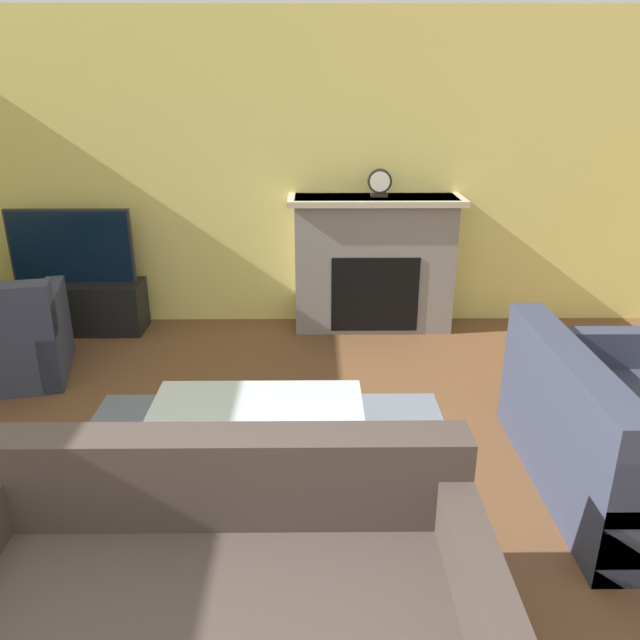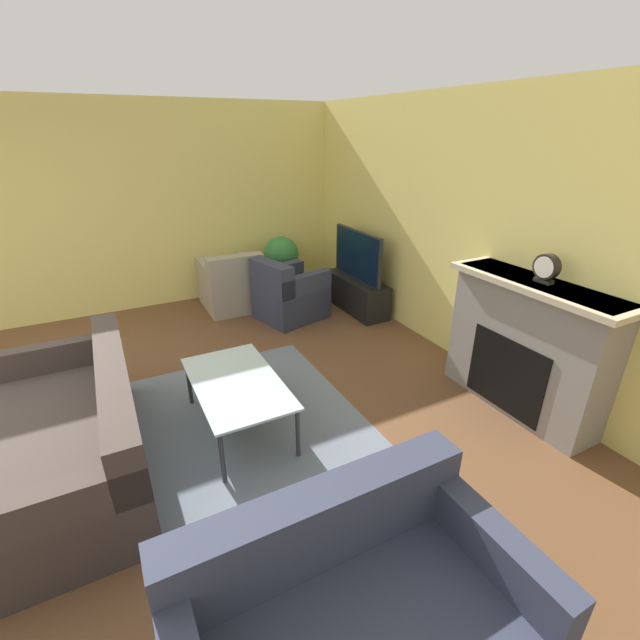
% 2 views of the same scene
% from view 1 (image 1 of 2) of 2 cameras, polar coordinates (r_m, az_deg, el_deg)
% --- Properties ---
extents(wall_back, '(8.88, 0.06, 2.70)m').
position_cam_1_polar(wall_back, '(5.66, -7.18, 13.04)').
color(wall_back, '#EADB72').
rests_on(wall_back, ground_plane).
extents(area_rug, '(2.37, 1.86, 0.00)m').
position_cam_1_polar(area_rug, '(3.77, -5.47, -13.42)').
color(area_rug, slate).
rests_on(area_rug, ground_plane).
extents(fireplace, '(1.51, 0.45, 1.20)m').
position_cam_1_polar(fireplace, '(5.58, 4.94, 5.37)').
color(fireplace, gray).
rests_on(fireplace, ground_plane).
extents(tv_stand, '(1.13, 0.38, 0.45)m').
position_cam_1_polar(tv_stand, '(5.99, -21.08, 1.13)').
color(tv_stand, black).
rests_on(tv_stand, ground_plane).
extents(tv, '(1.06, 0.06, 0.66)m').
position_cam_1_polar(tv, '(5.83, -21.80, 6.24)').
color(tv, '#232328').
rests_on(tv, tv_stand).
extents(couch_sectional, '(1.98, 0.97, 0.82)m').
position_cam_1_polar(couch_sectional, '(2.61, -9.26, -24.21)').
color(couch_sectional, '#3D332D').
rests_on(couch_sectional, ground_plane).
extents(couch_loveseat, '(0.93, 1.53, 0.82)m').
position_cam_1_polar(couch_loveseat, '(3.83, 25.52, -9.94)').
color(couch_loveseat, '#33384C').
rests_on(couch_loveseat, ground_plane).
extents(armchair_accent, '(0.88, 0.95, 0.82)m').
position_cam_1_polar(armchair_accent, '(5.20, -26.18, -1.74)').
color(armchair_accent, '#33384C').
rests_on(armchair_accent, ground_plane).
extents(coffee_table, '(1.17, 0.66, 0.45)m').
position_cam_1_polar(coffee_table, '(3.48, -5.80, -8.56)').
color(coffee_table, '#333338').
rests_on(coffee_table, ground_plane).
extents(mantel_clock, '(0.21, 0.07, 0.24)m').
position_cam_1_polar(mantel_clock, '(5.44, 5.46, 12.43)').
color(mantel_clock, '#28231E').
rests_on(mantel_clock, fireplace).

